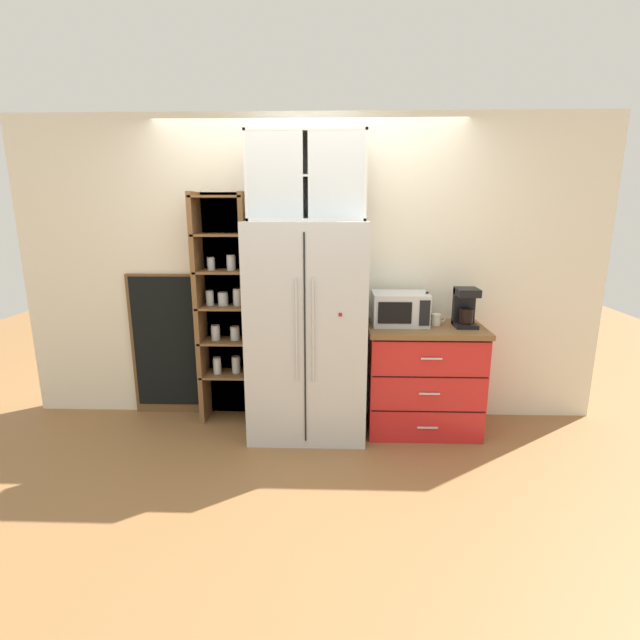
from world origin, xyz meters
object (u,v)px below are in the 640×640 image
Objects in this scene: coffee_maker at (465,307)px; mug_cream at (436,320)px; bottle_green at (426,311)px; microwave at (400,309)px; bottle_cobalt at (425,311)px; refrigerator at (307,330)px; chalkboard_menu at (165,345)px.

coffee_maker reaches higher than mug_cream.
coffee_maker is 2.74× the size of mug_cream.
coffee_maker is at bearing -0.82° from bottle_green.
bottle_cobalt is (0.20, 0.00, -0.02)m from microwave.
refrigerator is 3.90× the size of microwave.
mug_cream is (0.29, -0.03, -0.08)m from microwave.
chalkboard_menu reaches higher than mug_cream.
refrigerator is 1.27m from coffee_maker.
microwave is 1.59× the size of bottle_green.
bottle_cobalt is at bearing 171.79° from coffee_maker.
bottle_green is (-0.31, 0.00, -0.03)m from coffee_maker.
coffee_maker is at bearing -4.15° from mug_cream.
coffee_maker is 0.24m from mug_cream.
microwave is 0.21m from bottle_green.
mug_cream is 0.44× the size of bottle_cobalt.
refrigerator is 5.53× the size of coffee_maker.
bottle_cobalt is (-0.31, 0.04, -0.04)m from coffee_maker.
microwave is at bearing 174.88° from mug_cream.
mug_cream is 0.09× the size of chalkboard_menu.
refrigerator is 0.96m from bottle_green.
chalkboard_menu is (-2.31, 0.23, -0.30)m from mug_cream.
refrigerator reaches higher than mug_cream.
mug_cream is at bearing -5.69° from chalkboard_menu.
mug_cream is at bearing -5.12° from microwave.
chalkboard_menu is (-2.02, 0.20, -0.38)m from microwave.
coffee_maker is 0.31m from bottle_cobalt.
refrigerator is 0.96m from bottle_cobalt.
chalkboard_menu reaches higher than bottle_cobalt.
coffee_maker is 0.31m from bottle_green.
mug_cream is 0.11m from bottle_cobalt.
refrigerator reaches higher than microwave.
microwave is 3.88× the size of mug_cream.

